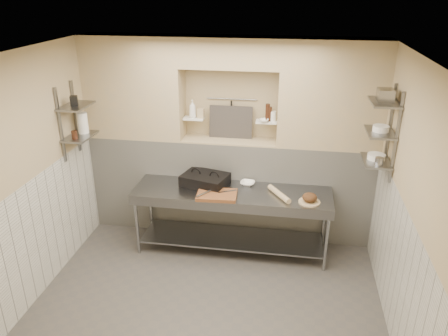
% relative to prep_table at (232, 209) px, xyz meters
% --- Properties ---
extents(floor, '(4.00, 3.90, 0.10)m').
position_rel_prep_table_xyz_m(floor, '(-0.12, -1.18, -0.69)').
color(floor, '#4B4742').
rests_on(floor, ground).
extents(ceiling, '(4.00, 3.90, 0.10)m').
position_rel_prep_table_xyz_m(ceiling, '(-0.12, -1.18, 2.21)').
color(ceiling, silver).
rests_on(ceiling, ground).
extents(wall_left, '(0.10, 3.90, 2.80)m').
position_rel_prep_table_xyz_m(wall_left, '(-2.17, -1.18, 0.76)').
color(wall_left, tan).
rests_on(wall_left, ground).
extents(wall_right, '(0.10, 3.90, 2.80)m').
position_rel_prep_table_xyz_m(wall_right, '(1.93, -1.18, 0.76)').
color(wall_right, tan).
rests_on(wall_right, ground).
extents(wall_back, '(4.00, 0.10, 2.80)m').
position_rel_prep_table_xyz_m(wall_back, '(-0.12, 0.82, 0.76)').
color(wall_back, tan).
rests_on(wall_back, ground).
extents(backwall_lower, '(4.00, 0.40, 1.40)m').
position_rel_prep_table_xyz_m(backwall_lower, '(-0.12, 0.57, 0.06)').
color(backwall_lower, silver).
rests_on(backwall_lower, floor).
extents(alcove_sill, '(1.30, 0.40, 0.02)m').
position_rel_prep_table_xyz_m(alcove_sill, '(-0.12, 0.57, 0.77)').
color(alcove_sill, tan).
rests_on(alcove_sill, backwall_lower).
extents(backwall_pillar_left, '(1.35, 0.40, 1.40)m').
position_rel_prep_table_xyz_m(backwall_pillar_left, '(-1.44, 0.57, 1.46)').
color(backwall_pillar_left, tan).
rests_on(backwall_pillar_left, backwall_lower).
extents(backwall_pillar_right, '(1.35, 0.40, 1.40)m').
position_rel_prep_table_xyz_m(backwall_pillar_right, '(1.21, 0.57, 1.46)').
color(backwall_pillar_right, tan).
rests_on(backwall_pillar_right, backwall_lower).
extents(backwall_header, '(1.30, 0.40, 0.40)m').
position_rel_prep_table_xyz_m(backwall_header, '(-0.12, 0.57, 1.96)').
color(backwall_header, tan).
rests_on(backwall_header, backwall_lower).
extents(wainscot_left, '(0.02, 3.90, 1.40)m').
position_rel_prep_table_xyz_m(wainscot_left, '(-2.11, -1.18, 0.06)').
color(wainscot_left, silver).
rests_on(wainscot_left, floor).
extents(wainscot_right, '(0.02, 3.90, 1.40)m').
position_rel_prep_table_xyz_m(wainscot_right, '(1.87, -1.18, 0.06)').
color(wainscot_right, silver).
rests_on(wainscot_right, floor).
extents(alcove_shelf_left, '(0.28, 0.16, 0.02)m').
position_rel_prep_table_xyz_m(alcove_shelf_left, '(-0.62, 0.57, 1.06)').
color(alcove_shelf_left, white).
rests_on(alcove_shelf_left, backwall_lower).
extents(alcove_shelf_right, '(0.28, 0.16, 0.02)m').
position_rel_prep_table_xyz_m(alcove_shelf_right, '(0.38, 0.57, 1.06)').
color(alcove_shelf_right, white).
rests_on(alcove_shelf_right, backwall_lower).
extents(utensil_rail, '(0.70, 0.02, 0.02)m').
position_rel_prep_table_xyz_m(utensil_rail, '(-0.12, 0.74, 1.31)').
color(utensil_rail, gray).
rests_on(utensil_rail, wall_back).
extents(hanging_steel, '(0.02, 0.02, 0.30)m').
position_rel_prep_table_xyz_m(hanging_steel, '(-0.12, 0.72, 1.14)').
color(hanging_steel, black).
rests_on(hanging_steel, utensil_rail).
extents(splash_panel, '(0.60, 0.08, 0.45)m').
position_rel_prep_table_xyz_m(splash_panel, '(-0.12, 0.67, 1.00)').
color(splash_panel, '#383330').
rests_on(splash_panel, alcove_sill).
extents(shelf_rail_left_a, '(0.03, 0.03, 0.95)m').
position_rel_prep_table_xyz_m(shelf_rail_left_a, '(-2.09, 0.07, 1.16)').
color(shelf_rail_left_a, slate).
rests_on(shelf_rail_left_a, wall_left).
extents(shelf_rail_left_b, '(0.03, 0.03, 0.95)m').
position_rel_prep_table_xyz_m(shelf_rail_left_b, '(-2.09, -0.33, 1.16)').
color(shelf_rail_left_b, slate).
rests_on(shelf_rail_left_b, wall_left).
extents(wall_shelf_left_lower, '(0.30, 0.50, 0.02)m').
position_rel_prep_table_xyz_m(wall_shelf_left_lower, '(-1.96, -0.13, 0.96)').
color(wall_shelf_left_lower, slate).
rests_on(wall_shelf_left_lower, wall_left).
extents(wall_shelf_left_upper, '(0.30, 0.50, 0.03)m').
position_rel_prep_table_xyz_m(wall_shelf_left_upper, '(-1.96, -0.13, 1.36)').
color(wall_shelf_left_upper, slate).
rests_on(wall_shelf_left_upper, wall_left).
extents(shelf_rail_right_a, '(0.03, 0.03, 1.05)m').
position_rel_prep_table_xyz_m(shelf_rail_right_a, '(1.86, 0.07, 1.21)').
color(shelf_rail_right_a, slate).
rests_on(shelf_rail_right_a, wall_right).
extents(shelf_rail_right_b, '(0.03, 0.03, 1.05)m').
position_rel_prep_table_xyz_m(shelf_rail_right_b, '(1.86, -0.33, 1.21)').
color(shelf_rail_right_b, slate).
rests_on(shelf_rail_right_b, wall_right).
extents(wall_shelf_right_lower, '(0.30, 0.50, 0.02)m').
position_rel_prep_table_xyz_m(wall_shelf_right_lower, '(1.72, -0.13, 0.86)').
color(wall_shelf_right_lower, slate).
rests_on(wall_shelf_right_lower, wall_right).
extents(wall_shelf_right_mid, '(0.30, 0.50, 0.02)m').
position_rel_prep_table_xyz_m(wall_shelf_right_mid, '(1.72, -0.13, 1.21)').
color(wall_shelf_right_mid, slate).
rests_on(wall_shelf_right_mid, wall_right).
extents(wall_shelf_right_upper, '(0.30, 0.50, 0.03)m').
position_rel_prep_table_xyz_m(wall_shelf_right_upper, '(1.72, -0.13, 1.56)').
color(wall_shelf_right_upper, slate).
rests_on(wall_shelf_right_upper, wall_right).
extents(prep_table, '(2.60, 0.70, 0.90)m').
position_rel_prep_table_xyz_m(prep_table, '(0.00, 0.00, 0.00)').
color(prep_table, gray).
rests_on(prep_table, floor).
extents(panini_press, '(0.67, 0.56, 0.16)m').
position_rel_prep_table_xyz_m(panini_press, '(-0.38, 0.13, 0.34)').
color(panini_press, black).
rests_on(panini_press, prep_table).
extents(cutting_board, '(0.52, 0.38, 0.05)m').
position_rel_prep_table_xyz_m(cutting_board, '(-0.17, -0.18, 0.28)').
color(cutting_board, brown).
rests_on(cutting_board, prep_table).
extents(knife_blade, '(0.23, 0.14, 0.01)m').
position_rel_prep_table_xyz_m(knife_blade, '(-0.04, -0.10, 0.31)').
color(knife_blade, gray).
rests_on(knife_blade, cutting_board).
extents(tongs, '(0.18, 0.25, 0.03)m').
position_rel_prep_table_xyz_m(tongs, '(-0.32, -0.21, 0.32)').
color(tongs, gray).
rests_on(tongs, cutting_board).
extents(mixing_bowl, '(0.22, 0.22, 0.05)m').
position_rel_prep_table_xyz_m(mixing_bowl, '(0.18, 0.24, 0.28)').
color(mixing_bowl, white).
rests_on(mixing_bowl, prep_table).
extents(rolling_pin, '(0.32, 0.43, 0.07)m').
position_rel_prep_table_xyz_m(rolling_pin, '(0.61, -0.04, 0.29)').
color(rolling_pin, '#D1B87D').
rests_on(rolling_pin, prep_table).
extents(bread_board, '(0.27, 0.27, 0.02)m').
position_rel_prep_table_xyz_m(bread_board, '(1.00, -0.15, 0.27)').
color(bread_board, '#D1B87D').
rests_on(bread_board, prep_table).
extents(bread_loaf, '(0.18, 0.18, 0.11)m').
position_rel_prep_table_xyz_m(bread_loaf, '(1.00, -0.15, 0.33)').
color(bread_loaf, '#4C2D19').
rests_on(bread_loaf, bread_board).
extents(bottle_soap, '(0.12, 0.12, 0.25)m').
position_rel_prep_table_xyz_m(bottle_soap, '(-0.63, 0.55, 1.20)').
color(bottle_soap, white).
rests_on(bottle_soap, alcove_shelf_left).
extents(jar_alcove, '(0.09, 0.09, 0.13)m').
position_rel_prep_table_xyz_m(jar_alcove, '(-0.52, 0.57, 1.13)').
color(jar_alcove, tan).
rests_on(jar_alcove, alcove_shelf_left).
extents(bowl_alcove, '(0.17, 0.17, 0.04)m').
position_rel_prep_table_xyz_m(bowl_alcove, '(0.35, 0.51, 1.09)').
color(bowl_alcove, white).
rests_on(bowl_alcove, alcove_shelf_right).
extents(condiment_a, '(0.05, 0.05, 0.19)m').
position_rel_prep_table_xyz_m(condiment_a, '(0.42, 0.57, 1.17)').
color(condiment_a, black).
rests_on(condiment_a, alcove_shelf_right).
extents(condiment_b, '(0.06, 0.06, 0.23)m').
position_rel_prep_table_xyz_m(condiment_b, '(0.39, 0.58, 1.19)').
color(condiment_b, black).
rests_on(condiment_b, alcove_shelf_right).
extents(condiment_c, '(0.08, 0.08, 0.13)m').
position_rel_prep_table_xyz_m(condiment_c, '(0.47, 0.57, 1.14)').
color(condiment_c, white).
rests_on(condiment_c, alcove_shelf_right).
extents(jug_left, '(0.13, 0.13, 0.27)m').
position_rel_prep_table_xyz_m(jug_left, '(-1.96, -0.02, 1.10)').
color(jug_left, white).
rests_on(jug_left, wall_shelf_left_lower).
extents(jar_left, '(0.07, 0.07, 0.11)m').
position_rel_prep_table_xyz_m(jar_left, '(-1.96, -0.27, 1.02)').
color(jar_left, black).
rests_on(jar_left, wall_shelf_left_lower).
extents(box_left_upper, '(0.11, 0.11, 0.12)m').
position_rel_prep_table_xyz_m(box_left_upper, '(-1.96, -0.17, 1.43)').
color(box_left_upper, black).
rests_on(box_left_upper, wall_shelf_left_upper).
extents(bowl_right, '(0.21, 0.21, 0.06)m').
position_rel_prep_table_xyz_m(bowl_right, '(1.72, -0.11, 0.90)').
color(bowl_right, white).
rests_on(bowl_right, wall_shelf_right_lower).
extents(canister_right, '(0.09, 0.09, 0.09)m').
position_rel_prep_table_xyz_m(canister_right, '(1.72, -0.30, 0.92)').
color(canister_right, gray).
rests_on(canister_right, wall_shelf_right_lower).
extents(bowl_right_mid, '(0.18, 0.18, 0.07)m').
position_rel_prep_table_xyz_m(bowl_right_mid, '(1.72, -0.13, 1.25)').
color(bowl_right_mid, white).
rests_on(bowl_right_mid, wall_shelf_right_mid).
extents(basket_right, '(0.17, 0.21, 0.13)m').
position_rel_prep_table_xyz_m(basket_right, '(1.72, -0.12, 1.64)').
color(basket_right, gray).
rests_on(basket_right, wall_shelf_right_upper).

